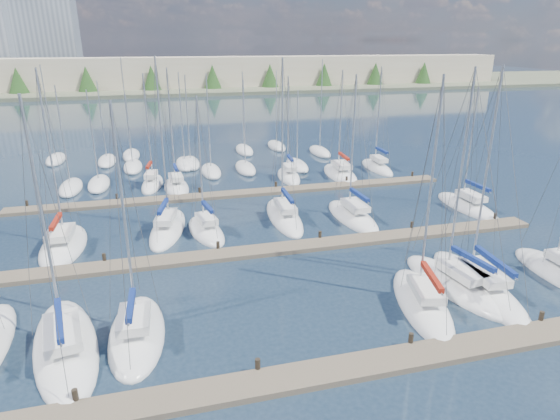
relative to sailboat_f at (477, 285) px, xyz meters
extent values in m
plane|color=#223244|center=(-11.29, 52.59, -0.18)|extent=(400.00, 400.00, 0.00)
cube|color=#6B5E4C|center=(-11.29, -5.41, -0.03)|extent=(44.00, 1.80, 0.35)
cylinder|color=#2D261C|center=(-23.29, -4.51, 0.12)|extent=(0.26, 0.26, 1.10)
cylinder|color=#2D261C|center=(-15.29, -4.51, 0.12)|extent=(0.26, 0.26, 1.10)
cylinder|color=#2D261C|center=(-7.29, -4.51, 0.12)|extent=(0.26, 0.26, 1.10)
cylinder|color=#2D261C|center=(0.71, -4.51, 0.12)|extent=(0.26, 0.26, 1.10)
cube|color=#6B5E4C|center=(-11.29, 8.59, -0.03)|extent=(44.00, 1.80, 0.35)
cylinder|color=#2D261C|center=(-23.29, 9.49, 0.12)|extent=(0.26, 0.26, 1.10)
cylinder|color=#2D261C|center=(-15.29, 9.49, 0.12)|extent=(0.26, 0.26, 1.10)
cylinder|color=#2D261C|center=(-7.29, 9.49, 0.12)|extent=(0.26, 0.26, 1.10)
cylinder|color=#2D261C|center=(0.71, 9.49, 0.12)|extent=(0.26, 0.26, 1.10)
cylinder|color=#2D261C|center=(8.71, 9.49, 0.12)|extent=(0.26, 0.26, 1.10)
cube|color=#6B5E4C|center=(-11.29, 22.59, -0.03)|extent=(44.00, 1.80, 0.35)
cylinder|color=#2D261C|center=(-31.29, 23.49, 0.12)|extent=(0.26, 0.26, 1.10)
cylinder|color=#2D261C|center=(-23.29, 23.49, 0.12)|extent=(0.26, 0.26, 1.10)
cylinder|color=#2D261C|center=(-15.29, 23.49, 0.12)|extent=(0.26, 0.26, 1.10)
cylinder|color=#2D261C|center=(-7.29, 23.49, 0.12)|extent=(0.26, 0.26, 1.10)
cylinder|color=#2D261C|center=(0.71, 23.49, 0.12)|extent=(0.26, 0.26, 1.10)
cylinder|color=#2D261C|center=(8.71, 23.49, 0.12)|extent=(0.26, 0.26, 1.10)
ellipsoid|color=white|center=(0.00, 0.03, -0.13)|extent=(3.80, 10.46, 1.60)
cube|color=black|center=(0.00, 0.03, -0.13)|extent=(1.94, 5.03, 0.12)
cube|color=silver|center=(-0.04, -0.48, 1.17)|extent=(1.90, 3.71, 0.50)
cylinder|color=#9EA0A5|center=(0.08, 0.85, 7.18)|extent=(0.14, 0.14, 12.51)
cylinder|color=#9EA0A5|center=(-0.12, -1.29, 2.22)|extent=(0.50, 4.29, 0.10)
cube|color=navy|center=(-0.12, -1.29, 2.34)|extent=(0.66, 3.97, 0.30)
ellipsoid|color=white|center=(-15.75, 13.51, -0.13)|extent=(3.49, 7.10, 1.60)
cube|color=maroon|center=(-15.75, 13.51, -0.13)|extent=(1.77, 3.42, 0.12)
cube|color=silver|center=(-15.70, 13.17, 1.17)|extent=(1.69, 2.56, 0.50)
cylinder|color=#9EA0A5|center=(-15.85, 14.04, 5.86)|extent=(0.14, 0.14, 9.87)
cylinder|color=#9EA0A5|center=(-15.61, 12.64, 2.22)|extent=(0.58, 2.83, 0.10)
cube|color=navy|center=(-15.61, 12.64, 2.34)|extent=(0.74, 2.64, 0.30)
ellipsoid|color=white|center=(-26.58, 13.38, -0.13)|extent=(3.36, 8.37, 1.60)
cube|color=black|center=(-26.58, 13.38, -0.13)|extent=(1.74, 4.02, 0.12)
cube|color=silver|center=(-26.59, 12.97, 1.17)|extent=(1.81, 2.94, 0.50)
cylinder|color=#9EA0A5|center=(-26.57, 14.04, 6.94)|extent=(0.14, 0.14, 12.02)
cylinder|color=#9EA0A5|center=(-26.61, 12.30, 2.22)|extent=(0.18, 3.49, 0.10)
cube|color=maroon|center=(-26.61, 12.30, 2.34)|extent=(0.37, 3.21, 0.30)
ellipsoid|color=white|center=(-4.77, 27.52, -0.13)|extent=(2.90, 7.09, 1.60)
cube|color=maroon|center=(-4.77, 27.52, -0.13)|extent=(1.49, 3.41, 0.12)
cube|color=silver|center=(-4.80, 27.18, 1.17)|extent=(1.48, 2.52, 0.50)
cylinder|color=#9EA0A5|center=(-4.72, 28.07, 6.00)|extent=(0.14, 0.14, 10.16)
cylinder|color=#9EA0A5|center=(-4.85, 26.63, 2.22)|extent=(0.35, 2.90, 0.10)
cube|color=navy|center=(-4.85, 26.63, 2.34)|extent=(0.53, 2.69, 0.30)
ellipsoid|color=white|center=(-19.94, 28.31, -0.13)|extent=(3.09, 7.01, 1.60)
cube|color=black|center=(-19.94, 28.31, -0.13)|extent=(1.57, 3.38, 0.12)
cube|color=silver|center=(-20.00, 27.98, 1.17)|extent=(1.49, 2.52, 0.50)
cylinder|color=#9EA0A5|center=(-19.86, 28.85, 6.25)|extent=(0.14, 0.14, 10.65)
cylinder|color=#9EA0A5|center=(-20.08, 27.44, 2.22)|extent=(0.55, 2.82, 0.10)
cube|color=maroon|center=(-20.08, 27.44, 2.34)|extent=(0.71, 2.63, 0.30)
ellipsoid|color=white|center=(8.64, 13.30, -0.13)|extent=(2.76, 8.45, 1.60)
cube|color=silver|center=(8.65, 12.88, 1.17)|extent=(1.49, 2.97, 0.50)
cylinder|color=#9EA0A5|center=(8.63, 13.97, 5.89)|extent=(0.14, 0.14, 9.93)
cylinder|color=#9EA0A5|center=(8.67, 12.21, 2.22)|extent=(0.17, 3.53, 0.10)
cube|color=navy|center=(8.67, 12.21, 2.34)|extent=(0.36, 3.25, 0.30)
ellipsoid|color=white|center=(-20.89, 0.08, -0.13)|extent=(3.18, 7.88, 1.60)
cube|color=silver|center=(-20.91, -0.31, 1.17)|extent=(1.70, 2.78, 0.50)
cylinder|color=#9EA0A5|center=(-20.87, 0.70, 6.52)|extent=(0.14, 0.14, 11.20)
cylinder|color=#9EA0A5|center=(-20.93, -0.93, 2.22)|extent=(0.22, 3.27, 0.10)
cube|color=navy|center=(-20.93, -0.93, 2.34)|extent=(0.41, 3.02, 0.30)
ellipsoid|color=white|center=(-8.69, 15.06, -0.13)|extent=(3.03, 9.66, 1.60)
cube|color=black|center=(-8.69, 15.06, -0.13)|extent=(1.56, 4.64, 0.12)
cube|color=silver|center=(-8.72, 14.59, 1.17)|extent=(1.58, 3.41, 0.50)
cylinder|color=#9EA0A5|center=(-8.66, 15.83, 7.18)|extent=(0.14, 0.14, 12.51)
cylinder|color=#9EA0A5|center=(-8.75, 13.82, 2.22)|extent=(0.29, 4.01, 0.10)
cube|color=navy|center=(-8.75, 13.82, 2.34)|extent=(0.47, 3.70, 0.30)
ellipsoid|color=white|center=(-1.36, 0.45, -0.13)|extent=(4.03, 9.35, 1.60)
cube|color=black|center=(-1.36, 0.45, -0.13)|extent=(2.05, 4.50, 0.12)
cube|color=silver|center=(-1.30, 0.00, 1.17)|extent=(1.99, 3.35, 0.50)
cylinder|color=#9EA0A5|center=(-1.45, 1.17, 7.13)|extent=(0.14, 0.14, 12.40)
cylinder|color=#9EA0A5|center=(-1.21, -0.72, 2.22)|extent=(0.58, 3.79, 0.10)
cube|color=navy|center=(-1.21, -0.72, 2.34)|extent=(0.74, 3.51, 0.30)
ellipsoid|color=white|center=(1.36, 27.05, -0.13)|extent=(3.71, 8.91, 1.60)
cube|color=silver|center=(1.32, 26.61, 1.17)|extent=(1.91, 3.16, 0.50)
cylinder|color=#9EA0A5|center=(1.41, 27.74, 6.28)|extent=(0.14, 0.14, 10.70)
cylinder|color=#9EA0A5|center=(1.27, 25.92, 2.22)|extent=(0.37, 3.65, 0.10)
cube|color=maroon|center=(1.27, 25.92, 2.34)|extent=(0.55, 3.38, 0.30)
ellipsoid|color=white|center=(-18.76, 14.84, -0.13)|extent=(4.32, 9.29, 1.60)
cube|color=silver|center=(-18.86, 14.40, 1.17)|extent=(2.01, 3.35, 0.50)
cylinder|color=#9EA0A5|center=(-18.62, 15.54, 7.27)|extent=(0.14, 0.14, 12.70)
cylinder|color=#9EA0A5|center=(-19.00, 13.70, 2.22)|extent=(0.87, 3.70, 0.10)
cube|color=navy|center=(-19.00, 13.70, 2.34)|extent=(1.00, 3.45, 0.30)
ellipsoid|color=white|center=(-4.55, -0.99, -0.13)|extent=(4.71, 8.99, 1.60)
cube|color=maroon|center=(-4.55, -0.99, -0.13)|extent=(2.37, 4.34, 0.12)
cube|color=silver|center=(-4.66, -1.41, 1.17)|extent=(2.17, 3.28, 0.50)
cylinder|color=#9EA0A5|center=(-4.38, -0.32, 7.00)|extent=(0.14, 0.14, 12.15)
cylinder|color=#9EA0A5|center=(-4.82, -2.07, 2.22)|extent=(0.99, 3.52, 0.10)
cube|color=maroon|center=(-4.82, -2.07, 2.34)|extent=(1.11, 3.29, 0.30)
ellipsoid|color=white|center=(-17.48, 26.54, -0.13)|extent=(2.90, 7.01, 1.60)
cube|color=silver|center=(-17.46, 26.19, 1.17)|extent=(1.51, 2.48, 0.50)
cylinder|color=#9EA0A5|center=(-17.51, 27.09, 6.54)|extent=(0.14, 0.14, 11.23)
cylinder|color=#9EA0A5|center=(-17.42, 25.65, 2.22)|extent=(0.27, 2.89, 0.10)
cube|color=navy|center=(-17.42, 25.65, 2.34)|extent=(0.46, 2.67, 0.30)
ellipsoid|color=white|center=(6.81, 28.58, -0.13)|extent=(2.49, 7.78, 1.60)
cube|color=black|center=(6.81, 28.58, -0.13)|extent=(1.28, 3.74, 0.12)
cube|color=silver|center=(6.80, 28.19, 1.17)|extent=(1.32, 2.74, 0.50)
cylinder|color=#9EA0A5|center=(6.83, 29.19, 6.39)|extent=(0.14, 0.14, 10.93)
cylinder|color=#9EA0A5|center=(6.78, 27.58, 2.22)|extent=(0.20, 3.24, 0.10)
cube|color=navy|center=(6.78, 27.58, 2.34)|extent=(0.39, 2.99, 0.30)
ellipsoid|color=white|center=(-2.81, 13.58, -0.13)|extent=(3.09, 8.72, 1.60)
cube|color=maroon|center=(-2.81, 13.58, -0.13)|extent=(1.60, 4.19, 0.12)
cube|color=silver|center=(-2.80, 13.15, 1.17)|extent=(1.65, 3.07, 0.50)
cylinder|color=#9EA0A5|center=(-2.83, 14.27, 6.53)|extent=(0.14, 0.14, 11.20)
cylinder|color=#9EA0A5|center=(-2.78, 12.46, 2.22)|extent=(0.21, 3.63, 0.10)
cube|color=navy|center=(-2.78, 12.46, 2.34)|extent=(0.40, 3.35, 0.30)
ellipsoid|color=white|center=(-24.39, -0.17, -0.13)|extent=(4.96, 10.34, 1.60)
cube|color=black|center=(-24.39, -0.17, -0.13)|extent=(2.50, 4.99, 0.12)
cube|color=silver|center=(-24.29, -0.66, 1.17)|extent=(2.34, 3.74, 0.50)
cylinder|color=#9EA0A5|center=(-24.55, 0.61, 6.73)|extent=(0.14, 0.14, 11.61)
cylinder|color=#9EA0A5|center=(-24.14, -1.43, 2.22)|extent=(0.92, 4.11, 0.10)
cube|color=navy|center=(-24.14, -1.43, 2.34)|extent=(1.05, 3.82, 0.30)
cylinder|color=#9EA0A5|center=(-32.04, 42.49, 6.32)|extent=(0.12, 0.12, 11.20)
ellipsoid|color=white|center=(-32.04, 42.49, 0.07)|extent=(2.20, 6.40, 1.40)
cylinder|color=#9EA0A5|center=(-15.23, 36.04, 5.79)|extent=(0.12, 0.12, 10.14)
ellipsoid|color=white|center=(-15.23, 36.04, 0.07)|extent=(2.20, 6.40, 1.40)
cylinder|color=#9EA0A5|center=(-15.97, 35.84, 5.97)|extent=(0.12, 0.12, 10.49)
ellipsoid|color=white|center=(-15.97, 35.84, 0.07)|extent=(2.20, 6.40, 1.40)
cylinder|color=#9EA0A5|center=(-2.22, 43.13, 5.76)|extent=(0.12, 0.12, 10.06)
ellipsoid|color=white|center=(-2.22, 43.13, 0.07)|extent=(2.20, 6.40, 1.40)
cylinder|color=#9EA0A5|center=(-25.51, 39.93, 5.42)|extent=(0.12, 0.12, 9.39)
ellipsoid|color=white|center=(-25.51, 39.93, 0.07)|extent=(2.20, 6.40, 1.40)
cylinder|color=#9EA0A5|center=(-28.26, 28.78, 5.65)|extent=(0.12, 0.12, 9.85)
ellipsoid|color=white|center=(-28.26, 28.78, 0.07)|extent=(2.20, 6.40, 1.40)
cylinder|color=#9EA0A5|center=(-25.51, 29.42, 5.37)|extent=(0.12, 0.12, 9.30)
ellipsoid|color=white|center=(-25.51, 29.42, 0.07)|extent=(2.20, 6.40, 1.40)
cylinder|color=#9EA0A5|center=(2.69, 38.00, 6.56)|extent=(0.12, 0.12, 11.68)
ellipsoid|color=white|center=(2.69, 38.00, 0.07)|extent=(2.20, 6.40, 1.40)
cylinder|color=#9EA0A5|center=(-8.98, 31.91, 5.61)|extent=(0.12, 0.12, 9.76)
ellipsoid|color=white|center=(-8.98, 31.91, 0.07)|extent=(2.20, 6.40, 1.40)
cylinder|color=#9EA0A5|center=(-22.63, 42.50, 6.70)|extent=(0.12, 0.12, 11.95)
ellipsoid|color=white|center=(-22.63, 42.50, 0.07)|extent=(2.20, 6.40, 1.40)
cylinder|color=#9EA0A5|center=(-2.53, 31.66, 4.96)|extent=(0.12, 0.12, 8.46)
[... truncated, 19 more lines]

